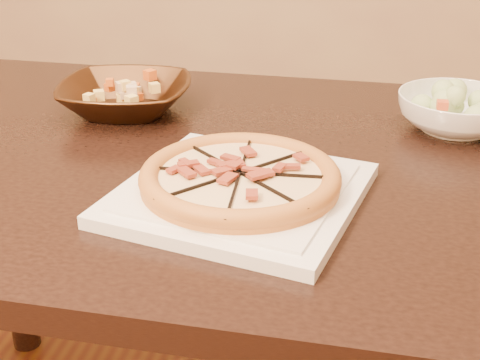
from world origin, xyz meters
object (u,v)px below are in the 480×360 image
at_px(bronze_bowl, 126,97).
at_px(pizza, 240,177).
at_px(salad_bowl, 456,112).
at_px(dining_table, 206,211).
at_px(plate, 240,193).

bearing_deg(bronze_bowl, pizza, -48.88).
bearing_deg(pizza, salad_bowl, 46.48).
bearing_deg(dining_table, pizza, -60.94).
relative_size(plate, bronze_bowl, 1.56).
height_order(plate, pizza, pizza).
bearing_deg(dining_table, plate, -60.93).
distance_m(plate, bronze_bowl, 0.41).
distance_m(pizza, salad_bowl, 0.45).
relative_size(dining_table, plate, 3.70).
bearing_deg(plate, bronze_bowl, 131.13).
distance_m(dining_table, salad_bowl, 0.45).
xyz_separation_m(plate, pizza, (-0.00, 0.00, 0.02)).
bearing_deg(bronze_bowl, dining_table, -39.88).
height_order(pizza, salad_bowl, salad_bowl).
relative_size(dining_table, pizza, 5.02).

